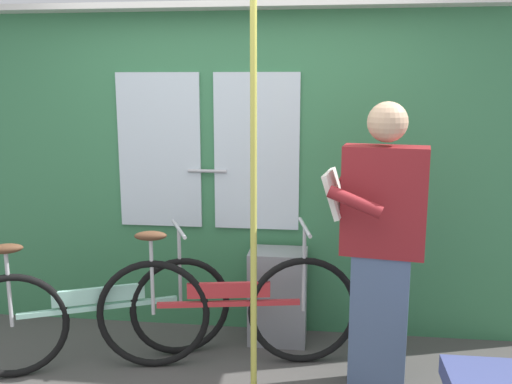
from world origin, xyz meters
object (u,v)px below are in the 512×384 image
object	(u,v)px
passenger_reading_newspaper	(381,243)
trash_bin_by_wall	(278,296)
bicycle_leaning_behind	(228,309)
bicycle_near_door	(98,312)
handrail_pole	(254,208)

from	to	relation	value
passenger_reading_newspaper	trash_bin_by_wall	distance (m)	1.01
bicycle_leaning_behind	trash_bin_by_wall	distance (m)	0.49
bicycle_near_door	bicycle_leaning_behind	size ratio (longest dim) A/B	0.95
trash_bin_by_wall	handrail_pole	world-z (taller)	handrail_pole
bicycle_near_door	handrail_pole	distance (m)	1.33
bicycle_near_door	bicycle_leaning_behind	xyz separation A→B (m)	(0.82, 0.11, 0.02)
passenger_reading_newspaper	handrail_pole	bearing A→B (deg)	27.30
passenger_reading_newspaper	trash_bin_by_wall	xyz separation A→B (m)	(-0.63, 0.55, -0.57)
bicycle_leaning_behind	bicycle_near_door	bearing A→B (deg)	177.05
passenger_reading_newspaper	handrail_pole	xyz separation A→B (m)	(-0.70, -0.23, 0.24)
bicycle_near_door	bicycle_leaning_behind	world-z (taller)	bicycle_leaning_behind
bicycle_leaning_behind	trash_bin_by_wall	world-z (taller)	bicycle_leaning_behind
passenger_reading_newspaper	bicycle_near_door	bearing A→B (deg)	7.44
handrail_pole	bicycle_leaning_behind	bearing A→B (deg)	118.97
bicycle_near_door	handrail_pole	size ratio (longest dim) A/B	0.69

